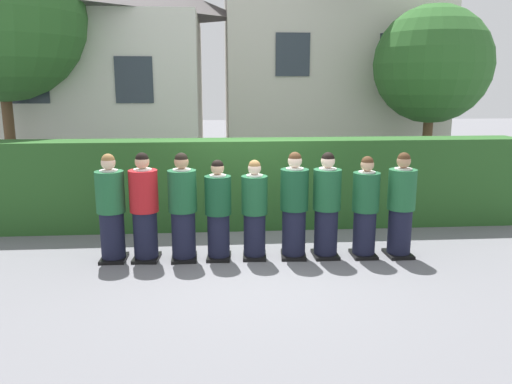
{
  "coord_description": "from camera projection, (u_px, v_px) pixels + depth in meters",
  "views": [
    {
      "loc": [
        -0.58,
        -7.53,
        2.68
      ],
      "look_at": [
        0.0,
        0.0,
        1.05
      ],
      "focal_mm": 35.66,
      "sensor_mm": 36.0,
      "label": 1
    }
  ],
  "objects": [
    {
      "name": "student_front_row_5",
      "position": [
        294.0,
        208.0,
        7.82
      ],
      "size": [
        0.43,
        0.51,
        1.66
      ],
      "color": "black",
      "rests_on": "ground"
    },
    {
      "name": "oak_tree_right",
      "position": [
        432.0,
        65.0,
        12.4
      ],
      "size": [
        2.85,
        2.85,
        4.54
      ],
      "color": "brown",
      "rests_on": "ground"
    },
    {
      "name": "student_front_row_0",
      "position": [
        111.0,
        210.0,
        7.68
      ],
      "size": [
        0.43,
        0.48,
        1.65
      ],
      "color": "black",
      "rests_on": "ground"
    },
    {
      "name": "school_building_annex",
      "position": [
        102.0,
        67.0,
        14.21
      ],
      "size": [
        5.78,
        4.76,
        6.06
      ],
      "color": "silver",
      "rests_on": "ground"
    },
    {
      "name": "student_front_row_8",
      "position": [
        401.0,
        207.0,
        7.88
      ],
      "size": [
        0.43,
        0.48,
        1.64
      ],
      "color": "black",
      "rests_on": "ground"
    },
    {
      "name": "student_in_red_blazer",
      "position": [
        144.0,
        210.0,
        7.7
      ],
      "size": [
        0.43,
        0.5,
        1.67
      ],
      "color": "black",
      "rests_on": "ground"
    },
    {
      "name": "student_front_row_2",
      "position": [
        183.0,
        210.0,
        7.71
      ],
      "size": [
        0.43,
        0.53,
        1.66
      ],
      "color": "black",
      "rests_on": "ground"
    },
    {
      "name": "student_front_row_3",
      "position": [
        218.0,
        212.0,
        7.76
      ],
      "size": [
        0.4,
        0.47,
        1.55
      ],
      "color": "black",
      "rests_on": "ground"
    },
    {
      "name": "student_front_row_7",
      "position": [
        365.0,
        209.0,
        7.87
      ],
      "size": [
        0.41,
        0.46,
        1.59
      ],
      "color": "black",
      "rests_on": "ground"
    },
    {
      "name": "student_front_row_6",
      "position": [
        327.0,
        208.0,
        7.85
      ],
      "size": [
        0.43,
        0.47,
        1.65
      ],
      "color": "black",
      "rests_on": "ground"
    },
    {
      "name": "ground_plane",
      "position": [
        256.0,
        258.0,
        7.95
      ],
      "size": [
        60.0,
        60.0,
        0.0
      ],
      "primitive_type": "plane",
      "color": "slate"
    },
    {
      "name": "school_building_main",
      "position": [
        327.0,
        47.0,
        15.41
      ],
      "size": [
        6.5,
        4.66,
        7.31
      ],
      "color": "beige",
      "rests_on": "ground"
    },
    {
      "name": "hedge",
      "position": [
        249.0,
        184.0,
        9.52
      ],
      "size": [
        10.23,
        0.7,
        1.66
      ],
      "color": "#285623",
      "rests_on": "ground"
    },
    {
      "name": "student_front_row_4",
      "position": [
        254.0,
        212.0,
        7.81
      ],
      "size": [
        0.4,
        0.5,
        1.54
      ],
      "color": "black",
      "rests_on": "ground"
    }
  ]
}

